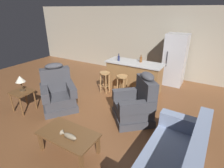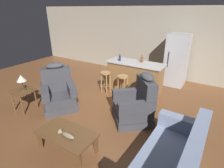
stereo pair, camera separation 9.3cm
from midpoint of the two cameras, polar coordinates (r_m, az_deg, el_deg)
ground_plane at (r=4.84m, az=0.90°, el=-7.70°), size 12.00×12.00×0.00m
back_wall at (r=7.12m, az=14.35°, el=12.98°), size 12.00×0.05×2.60m
coffee_table at (r=3.43m, az=-13.84°, el=-15.89°), size 1.10×0.60×0.42m
fish_figurine at (r=3.28m, az=-13.73°, el=-15.87°), size 0.34×0.10×0.10m
couch at (r=3.01m, az=19.34°, el=-24.19°), size 0.90×1.93×0.94m
recliner_near_lamp at (r=4.90m, az=-16.50°, el=-2.74°), size 1.18×1.18×1.20m
recliner_near_island at (r=4.18m, az=8.44°, el=-6.72°), size 1.19×1.19×1.20m
end_table at (r=5.09m, az=-26.57°, el=-2.88°), size 0.48×0.48×0.56m
table_lamp at (r=4.95m, az=-27.06°, el=1.49°), size 0.24×0.24×0.41m
kitchen_island at (r=5.72m, az=7.90°, el=2.46°), size 1.80×0.70×0.95m
bar_stool_left at (r=5.52m, az=-1.62°, el=1.84°), size 0.32×0.32×0.68m
bar_stool_middle at (r=5.24m, az=4.00°, el=0.54°), size 0.32×0.32×0.68m
bar_stool_right at (r=5.01m, az=10.19°, el=-0.90°), size 0.32×0.32×0.68m
refrigerator at (r=6.43m, az=20.68°, el=7.28°), size 0.70×0.69×1.76m
bottle_tall_green at (r=5.59m, az=10.19°, el=7.87°), size 0.08×0.08×0.23m
bottle_short_amber at (r=5.67m, az=3.03°, el=8.42°), size 0.07×0.07×0.23m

